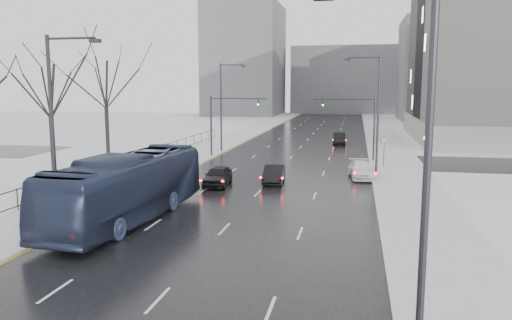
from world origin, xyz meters
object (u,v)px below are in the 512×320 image
Objects in this scene: streetlight_r_near at (417,164)px; no_uturn_sign at (384,143)px; tree_park_d at (55,177)px; streetlight_l_near at (56,124)px; streetlight_r_mid at (375,109)px; mast_signal_left at (221,119)px; tree_park_e at (109,160)px; lamppost_r_mid at (425,159)px; sedan_right_distant at (339,138)px; streetlight_l_far at (223,103)px; sedan_right_far at (362,170)px; bus at (128,187)px; sedan_right_near at (274,174)px; mast_signal_right at (363,120)px; sedan_center_near at (218,176)px.

no_uturn_sign is (1.03, 34.00, -3.32)m from streetlight_r_near.
streetlight_r_near is (25.97, -24.00, 5.62)m from tree_park_d.
streetlight_l_near is (-16.33, 10.00, 0.00)m from streetlight_r_near.
mast_signal_left is at bearing 152.69° from streetlight_r_mid.
mast_signal_left is at bearing 53.20° from tree_park_d.
tree_park_e is at bearing 112.69° from streetlight_l_near.
lamppost_r_mid reaches higher than sedan_right_distant.
streetlight_r_mid is 17.50m from mast_signal_left.
streetlight_l_far is 2.14× the size of sedan_right_far.
bus is (1.62, -25.31, -2.19)m from mast_signal_left.
no_uturn_sign is at bearing -13.60° from mast_signal_left.
streetlight_r_mid is at bearing -27.31° from mast_signal_left.
streetlight_r_near is 1.00× the size of streetlight_l_far.
tree_park_e is 26.01m from sedan_right_far.
mast_signal_left is 1.54× the size of sedan_right_near.
no_uturn_sign is 6.12m from sedan_right_far.
mast_signal_right is 1.54× the size of sedan_right_near.
tree_park_d is 18.34m from sedan_right_near.
sedan_right_far is (-0.97, -1.57, -4.90)m from streetlight_r_mid.
streetlight_l_far reaches higher than no_uturn_sign.
streetlight_l_near reaches higher than tree_park_d.
tree_park_d is 0.93× the size of bus.
tree_park_d reaches higher than sedan_right_far.
streetlight_l_near is 5.20m from bus.
tree_park_e is 2.88× the size of sedan_right_far.
sedan_right_far is (-0.13, -9.56, -3.39)m from mast_signal_right.
streetlight_r_near reaches higher than tree_park_e.
streetlight_l_near is at bearing -90.00° from streetlight_l_far.
streetlight_l_far is 4.36m from mast_signal_left.
streetlight_l_far is 29.30m from lamppost_r_mid.
sedan_right_near is 27.72m from sedan_right_distant.
streetlight_r_mid is 10.37m from sedan_right_near.
tree_park_e reaches higher than tree_park_d.
streetlight_r_near is 38.04m from mast_signal_right.
no_uturn_sign is at bearing 0.00° from tree_park_e.
mast_signal_left is 2.41× the size of no_uturn_sign.
streetlight_l_far is 21.07m from sedan_right_far.
mast_signal_left is (-18.33, 18.00, 1.16)m from lamppost_r_mid.
mast_signal_left is 15.54m from sedan_right_near.
lamppost_r_mid is 25.71m from mast_signal_left.
sedan_center_near is at bearing -158.64° from sedan_right_near.
no_uturn_sign is (1.03, 4.00, -3.32)m from streetlight_r_mid.
streetlight_l_far is at bearing 165.52° from mast_signal_right.
tree_park_e reaches higher than no_uturn_sign.
lamppost_r_mid is (2.83, -10.00, -2.67)m from streetlight_r_mid.
streetlight_r_near reaches higher than mast_signal_right.
lamppost_r_mid is 9.51m from sedan_right_far.
sedan_right_near is at bearing 154.51° from lamppost_r_mid.
tree_park_d is at bearing -177.27° from sedan_right_far.
tree_park_e is 26.16m from mast_signal_right.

